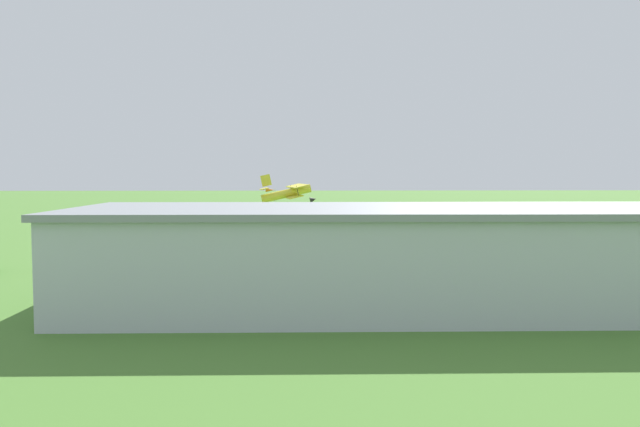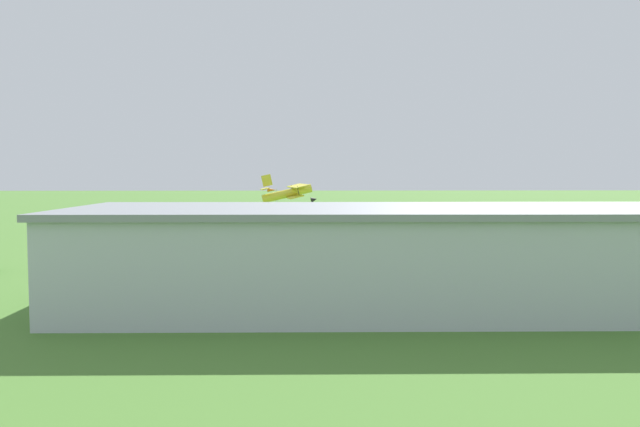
% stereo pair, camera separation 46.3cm
% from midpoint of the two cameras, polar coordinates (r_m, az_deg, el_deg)
% --- Properties ---
extents(ground_plane, '(400.00, 400.00, 0.00)m').
position_cam_midpoint_polar(ground_plane, '(74.39, 4.52, -2.07)').
color(ground_plane, '#47752D').
extents(hangar, '(39.60, 13.14, 5.51)m').
position_cam_midpoint_polar(hangar, '(35.91, 9.92, -3.80)').
color(hangar, '#B7BCC6').
rests_on(hangar, ground_plane).
extents(biplane, '(6.82, 8.01, 3.95)m').
position_cam_midpoint_polar(biplane, '(73.81, -2.56, 1.88)').
color(biplane, yellow).
extents(car_blue, '(2.40, 4.76, 1.61)m').
position_cam_midpoint_polar(car_blue, '(50.54, -14.58, -3.91)').
color(car_blue, '#23389E').
rests_on(car_blue, ground_plane).
extents(car_yellow, '(2.09, 4.55, 1.56)m').
position_cam_midpoint_polar(car_yellow, '(52.23, -20.26, -3.80)').
color(car_yellow, gold).
rests_on(car_yellow, ground_plane).
extents(person_at_fence_line, '(0.46, 0.46, 1.69)m').
position_cam_midpoint_polar(person_at_fence_line, '(56.48, 15.92, -3.15)').
color(person_at_fence_line, '#72338C').
rests_on(person_at_fence_line, ground_plane).
extents(person_walking_on_apron, '(0.50, 0.50, 1.73)m').
position_cam_midpoint_polar(person_walking_on_apron, '(47.36, -17.45, -4.44)').
color(person_walking_on_apron, navy).
rests_on(person_walking_on_apron, ground_plane).
extents(person_watching_takeoff, '(0.52, 0.52, 1.62)m').
position_cam_midpoint_polar(person_watching_takeoff, '(60.53, 25.18, -2.95)').
color(person_watching_takeoff, beige).
rests_on(person_watching_takeoff, ground_plane).
extents(windsock, '(1.46, 0.84, 5.28)m').
position_cam_midpoint_polar(windsock, '(92.37, -4.16, 1.93)').
color(windsock, silver).
rests_on(windsock, ground_plane).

